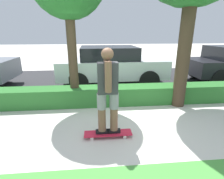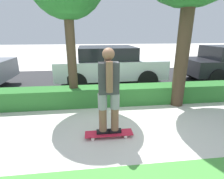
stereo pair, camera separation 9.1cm
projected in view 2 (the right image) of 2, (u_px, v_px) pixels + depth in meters
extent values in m
plane|color=beige|center=(120.00, 132.00, 3.72)|extent=(60.00, 60.00, 0.00)
cube|color=#2D2D30|center=(105.00, 81.00, 7.69)|extent=(18.61, 5.00, 0.01)
cube|color=#2D702D|center=(111.00, 95.00, 5.15)|extent=(18.61, 0.60, 0.52)
cube|color=red|center=(109.00, 133.00, 3.54)|extent=(0.96, 0.24, 0.02)
cylinder|color=silver|center=(126.00, 137.00, 3.50)|extent=(0.07, 0.04, 0.07)
cylinder|color=silver|center=(124.00, 132.00, 3.67)|extent=(0.07, 0.04, 0.07)
cylinder|color=silver|center=(93.00, 139.00, 3.43)|extent=(0.07, 0.04, 0.07)
cylinder|color=silver|center=(93.00, 134.00, 3.60)|extent=(0.07, 0.04, 0.07)
cube|color=black|center=(103.00, 132.00, 3.51)|extent=(0.26, 0.09, 0.07)
cylinder|color=brown|center=(103.00, 112.00, 3.38)|extent=(0.15, 0.15, 0.78)
cylinder|color=gray|center=(102.00, 101.00, 3.30)|extent=(0.18, 0.18, 0.31)
cube|color=black|center=(115.00, 131.00, 3.54)|extent=(0.26, 0.09, 0.07)
cylinder|color=brown|center=(115.00, 112.00, 3.40)|extent=(0.15, 0.15, 0.78)
cylinder|color=gray|center=(115.00, 101.00, 3.33)|extent=(0.18, 0.18, 0.31)
cube|color=#333338|center=(109.00, 78.00, 3.18)|extent=(0.37, 0.20, 0.58)
cylinder|color=brown|center=(109.00, 77.00, 3.01)|extent=(0.12, 0.12, 0.54)
cylinder|color=brown|center=(108.00, 73.00, 3.31)|extent=(0.12, 0.12, 0.54)
sphere|color=brown|center=(108.00, 54.00, 3.04)|extent=(0.22, 0.22, 0.22)
cylinder|color=#423323|center=(72.00, 58.00, 4.75)|extent=(0.25, 0.25, 2.74)
cylinder|color=#423323|center=(183.00, 48.00, 4.66)|extent=(0.35, 0.35, 3.25)
cube|color=silver|center=(110.00, 67.00, 6.95)|extent=(4.12, 2.10, 0.68)
cube|color=black|center=(107.00, 53.00, 6.76)|extent=(2.16, 1.81, 0.46)
cylinder|color=black|center=(147.00, 80.00, 6.33)|extent=(0.74, 0.24, 0.74)
cylinder|color=black|center=(135.00, 70.00, 8.06)|extent=(0.74, 0.24, 0.74)
cylinder|color=black|center=(77.00, 83.00, 6.05)|extent=(0.74, 0.24, 0.74)
cylinder|color=black|center=(80.00, 71.00, 7.78)|extent=(0.74, 0.24, 0.74)
cylinder|color=black|center=(216.00, 78.00, 6.66)|extent=(0.72, 0.21, 0.72)
cylinder|color=black|center=(193.00, 70.00, 8.15)|extent=(0.72, 0.21, 0.72)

